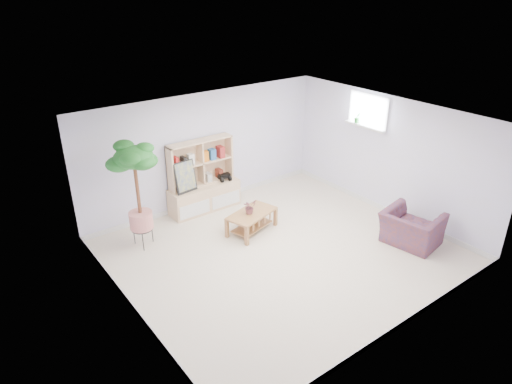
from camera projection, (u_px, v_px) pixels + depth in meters
floor at (281, 252)px, 8.12m from camera, size 5.50×5.00×0.01m
ceiling at (285, 121)px, 7.10m from camera, size 5.50×5.00×0.01m
walls at (283, 191)px, 7.61m from camera, size 5.51×5.01×2.40m
baseboard at (281, 249)px, 8.10m from camera, size 5.50×5.00×0.10m
window at (369, 111)px, 9.19m from camera, size 0.10×0.98×0.68m
window_sill at (365, 126)px, 9.29m from camera, size 0.14×1.00×0.04m
storage_unit at (204, 176)px, 9.30m from camera, size 1.50×0.51×1.50m
poster at (185, 177)px, 8.95m from camera, size 0.47×0.16×0.64m
toy_truck at (225, 177)px, 9.55m from camera, size 0.36×0.27×0.17m
coffee_table at (252, 222)px, 8.70m from camera, size 1.09×0.79×0.40m
table_plant at (250, 207)px, 8.54m from camera, size 0.27×0.24×0.27m
floor_tree at (138, 196)px, 7.91m from camera, size 0.79×0.79×1.98m
armchair at (412, 226)px, 8.23m from camera, size 1.00×1.10×0.72m
sill_plant at (357, 117)px, 9.40m from camera, size 0.15×0.13×0.23m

